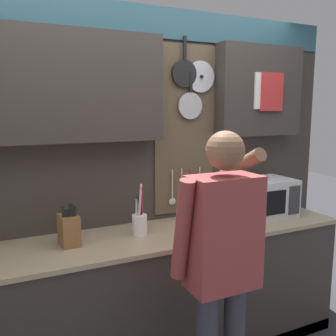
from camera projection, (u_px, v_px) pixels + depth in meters
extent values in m
cube|color=#38332D|center=(170.00, 295.00, 2.68)|extent=(2.58, 0.59, 0.89)
cube|color=tan|center=(170.00, 233.00, 2.61)|extent=(2.61, 0.62, 0.03)
cube|color=#38332D|center=(152.00, 178.00, 2.84)|extent=(3.18, 0.04, 2.48)
cube|color=#2D5666|center=(152.00, 22.00, 2.64)|extent=(3.14, 0.02, 0.22)
cube|color=#38332D|center=(65.00, 86.00, 2.38)|extent=(1.31, 0.16, 0.72)
cube|color=#38332D|center=(259.00, 91.00, 3.04)|extent=(0.77, 0.16, 0.72)
cube|color=brown|center=(185.00, 130.00, 2.88)|extent=(0.51, 0.01, 1.29)
cylinder|color=black|center=(184.00, 74.00, 2.78)|extent=(0.20, 0.02, 0.20)
cube|color=black|center=(185.00, 48.00, 2.74)|extent=(0.02, 0.02, 0.17)
cylinder|color=#B7B7BC|center=(190.00, 106.00, 2.84)|extent=(0.20, 0.02, 0.20)
cube|color=black|center=(191.00, 82.00, 2.80)|extent=(0.02, 0.02, 0.15)
cylinder|color=silver|center=(201.00, 77.00, 2.84)|extent=(0.24, 0.01, 0.24)
sphere|color=black|center=(202.00, 76.00, 2.82)|extent=(0.03, 0.03, 0.03)
cylinder|color=silver|center=(172.00, 184.00, 2.87)|extent=(0.01, 0.01, 0.23)
ellipsoid|color=silver|center=(172.00, 201.00, 2.89)|extent=(0.06, 0.01, 0.05)
cylinder|color=silver|center=(182.00, 180.00, 2.90)|extent=(0.01, 0.01, 0.18)
ellipsoid|color=silver|center=(182.00, 193.00, 2.91)|extent=(0.04, 0.01, 0.04)
cylinder|color=red|center=(191.00, 182.00, 2.93)|extent=(0.01, 0.01, 0.22)
ellipsoid|color=red|center=(191.00, 198.00, 2.95)|extent=(0.06, 0.01, 0.05)
cylinder|color=silver|center=(200.00, 181.00, 2.97)|extent=(0.01, 0.01, 0.22)
ellipsoid|color=silver|center=(199.00, 197.00, 2.99)|extent=(0.05, 0.01, 0.04)
cube|color=white|center=(268.00, 91.00, 2.96)|extent=(0.26, 0.02, 0.28)
cube|color=red|center=(272.00, 92.00, 2.97)|extent=(0.22, 0.02, 0.30)
cube|color=silver|center=(262.00, 198.00, 2.97)|extent=(0.49, 0.34, 0.30)
cube|color=black|center=(272.00, 203.00, 2.79)|extent=(0.27, 0.01, 0.18)
cube|color=#333338|center=(294.00, 200.00, 2.89)|extent=(0.11, 0.01, 0.22)
cube|color=brown|center=(69.00, 230.00, 2.33)|extent=(0.12, 0.16, 0.19)
cylinder|color=black|center=(63.00, 212.00, 2.26)|extent=(0.02, 0.03, 0.07)
cylinder|color=black|center=(66.00, 213.00, 2.27)|extent=(0.02, 0.02, 0.05)
cylinder|color=black|center=(68.00, 213.00, 2.28)|extent=(0.02, 0.02, 0.05)
cylinder|color=black|center=(70.00, 210.00, 2.28)|extent=(0.02, 0.03, 0.08)
cylinder|color=black|center=(73.00, 210.00, 2.29)|extent=(0.02, 0.03, 0.08)
cylinder|color=black|center=(75.00, 211.00, 2.30)|extent=(0.02, 0.03, 0.06)
cylinder|color=white|center=(140.00, 225.00, 2.54)|extent=(0.10, 0.10, 0.14)
cylinder|color=black|center=(140.00, 211.00, 2.52)|extent=(0.04, 0.03, 0.21)
cylinder|color=silver|center=(139.00, 212.00, 2.52)|extent=(0.02, 0.04, 0.21)
cylinder|color=silver|center=(137.00, 213.00, 2.53)|extent=(0.03, 0.05, 0.19)
cylinder|color=silver|center=(140.00, 206.00, 2.49)|extent=(0.05, 0.03, 0.30)
cylinder|color=tan|center=(139.00, 212.00, 2.55)|extent=(0.03, 0.04, 0.20)
cylinder|color=red|center=(142.00, 206.00, 2.53)|extent=(0.03, 0.06, 0.28)
cylinder|color=tan|center=(139.00, 209.00, 2.52)|extent=(0.04, 0.02, 0.25)
cube|color=#993D3D|center=(223.00, 233.00, 1.97)|extent=(0.38, 0.22, 0.61)
sphere|color=brown|center=(225.00, 150.00, 1.91)|extent=(0.20, 0.20, 0.20)
cylinder|color=#993D3D|center=(182.00, 230.00, 1.89)|extent=(0.08, 0.18, 0.55)
cylinder|color=brown|center=(234.00, 170.00, 2.24)|extent=(0.08, 0.52, 0.31)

